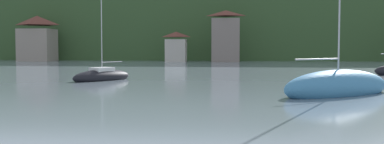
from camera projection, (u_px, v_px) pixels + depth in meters
wooded_hillside at (249, 32)px, 121.53m from camera, size 352.00×55.53×36.00m
shore_building_west at (37, 39)px, 90.09m from camera, size 6.93×5.74×9.36m
shore_building_westcentral at (176, 47)px, 85.57m from camera, size 4.18×3.16×5.91m
shore_building_central at (226, 37)px, 84.38m from camera, size 5.60×3.27×9.98m
sailboat_mid_0 at (338, 87)px, 25.85m from camera, size 8.08×7.06×10.84m
sailboat_far_3 at (102, 76)px, 37.41m from camera, size 4.72×6.21×8.51m
mooring_buoy_near at (306, 78)px, 40.40m from camera, size 0.47×0.47×0.47m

